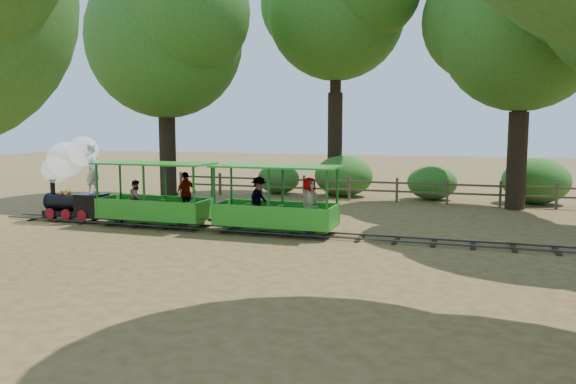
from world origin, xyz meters
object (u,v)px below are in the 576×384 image
(locomotive, at_px, (71,172))
(fence, at_px, (373,187))
(carriage_rear, at_px, (277,206))
(carriage_front, at_px, (158,201))

(locomotive, distance_m, fence, 11.78)
(locomotive, xyz_separation_m, carriage_rear, (7.21, -0.04, -0.79))
(carriage_front, distance_m, fence, 9.63)
(locomotive, bearing_deg, carriage_rear, -0.36)
(locomotive, bearing_deg, fence, 42.51)
(carriage_front, xyz_separation_m, carriage_rear, (3.95, 0.01, 0.03))
(carriage_front, height_order, fence, carriage_front)
(fence, bearing_deg, carriage_rear, -100.22)
(carriage_front, distance_m, carriage_rear, 3.95)
(carriage_rear, distance_m, fence, 8.11)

